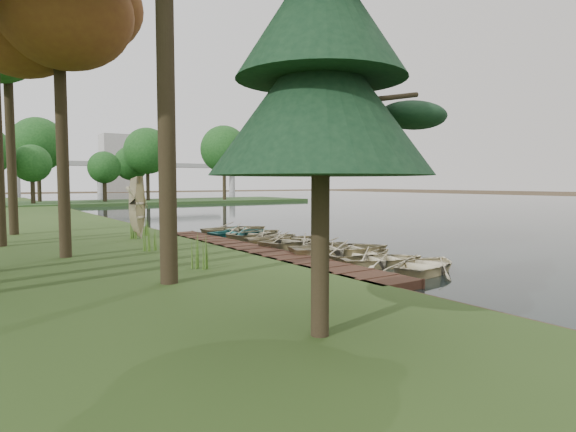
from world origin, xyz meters
TOP-DOWN VIEW (x-y plane):
  - ground at (0.00, 0.00)m, footprint 300.00×300.00m
  - water at (30.00, 20.00)m, footprint 130.00×200.00m
  - boardwalk at (-1.60, 0.00)m, footprint 1.60×16.00m
  - peninsula at (8.00, 50.00)m, footprint 50.00×14.00m
  - far_trees at (4.67, 50.00)m, footprint 45.60×5.60m
  - bridge at (12.31, 120.00)m, footprint 95.90×4.00m
  - building_a at (30.00, 140.00)m, footprint 10.00×8.00m
  - rowboat_0 at (1.18, -6.47)m, footprint 3.67×3.10m
  - rowboat_1 at (0.76, -4.86)m, footprint 3.65×3.11m
  - rowboat_2 at (0.97, -3.50)m, footprint 3.22×2.33m
  - rowboat_3 at (0.85, -2.54)m, footprint 4.74×4.03m
  - rowboat_4 at (1.10, -1.21)m, footprint 3.61×2.95m
  - rowboat_5 at (0.98, 0.67)m, footprint 4.49×3.75m
  - rowboat_6 at (0.97, 1.73)m, footprint 3.94×3.34m
  - rowboat_7 at (1.17, 2.80)m, footprint 3.49×2.79m
  - rowboat_8 at (1.19, 4.40)m, footprint 4.19×3.54m
  - rowboat_9 at (0.78, 5.45)m, footprint 3.51×2.55m
  - rowboat_10 at (1.27, 6.92)m, footprint 3.91×2.86m
  - stored_rowboat at (-4.37, 5.99)m, footprint 3.63×3.46m
  - tree_2 at (-8.28, 1.84)m, footprint 4.41×4.41m
  - tree_6 at (-9.13, 11.50)m, footprint 4.38×4.38m
  - pine_tree at (-6.18, -10.22)m, footprint 3.80×3.80m
  - reeds_0 at (-5.19, -3.06)m, footprint 0.60×0.60m
  - reeds_1 at (-5.24, 1.76)m, footprint 0.60×0.60m
  - reeds_2 at (-3.64, 7.10)m, footprint 0.60×0.60m
  - reeds_3 at (-4.75, 6.19)m, footprint 0.60×0.60m

SIDE VIEW (x-z plane):
  - ground at x=0.00m, z-range 0.00..0.00m
  - water at x=30.00m, z-range 0.00..0.05m
  - boardwalk at x=-1.60m, z-range 0.00..0.30m
  - peninsula at x=8.00m, z-range 0.00..0.45m
  - rowboat_1 at x=0.76m, z-range 0.05..0.69m
  - rowboat_7 at x=1.17m, z-range 0.05..0.70m
  - rowboat_0 at x=1.18m, z-range 0.05..0.70m
  - rowboat_4 at x=1.10m, z-range 0.05..0.71m
  - rowboat_2 at x=0.97m, z-range 0.05..0.71m
  - rowboat_6 at x=0.97m, z-range 0.05..0.74m
  - rowboat_9 at x=0.78m, z-range 0.05..0.76m
  - rowboat_8 at x=1.19m, z-range 0.05..0.79m
  - rowboat_10 at x=1.27m, z-range 0.05..0.84m
  - rowboat_5 at x=0.98m, z-range 0.05..0.85m
  - rowboat_3 at x=0.85m, z-range 0.05..0.88m
  - stored_rowboat at x=-4.37m, z-range 0.30..0.91m
  - reeds_3 at x=-4.75m, z-range 0.30..1.19m
  - reeds_1 at x=-5.24m, z-range 0.30..1.26m
  - reeds_2 at x=-3.64m, z-range 0.30..1.28m
  - reeds_0 at x=-5.19m, z-range 0.30..1.42m
  - pine_tree at x=-6.18m, z-range 1.19..9.07m
  - far_trees at x=4.67m, z-range 2.03..10.83m
  - bridge at x=12.31m, z-range 2.78..11.38m
  - tree_2 at x=-8.28m, z-range 3.48..13.75m
  - building_a at x=30.00m, z-range 0.00..18.00m
  - tree_6 at x=-9.13m, z-range 4.24..16.10m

